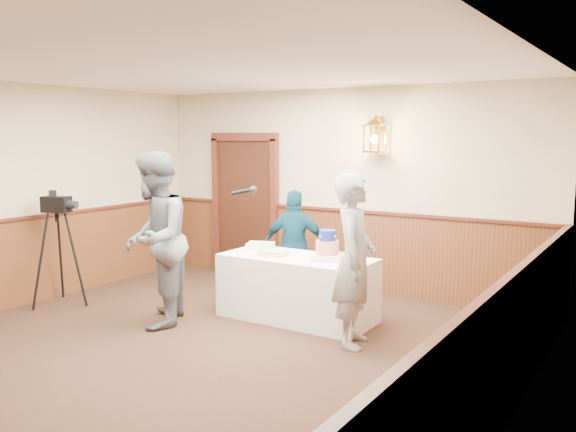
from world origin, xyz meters
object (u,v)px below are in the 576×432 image
(sheet_cake_green, at_px, (260,246))
(interviewer, at_px, (155,239))
(tiered_cake, at_px, (327,248))
(sheet_cake_yellow, at_px, (273,253))
(display_table, at_px, (297,288))
(assistant_p, at_px, (295,246))
(tv_camera_rig, at_px, (59,256))
(baker, at_px, (354,260))

(sheet_cake_green, bearing_deg, interviewer, -115.89)
(sheet_cake_green, bearing_deg, tiered_cake, -8.07)
(interviewer, bearing_deg, sheet_cake_yellow, 101.85)
(display_table, distance_m, tiered_cake, 0.64)
(display_table, relative_size, sheet_cake_green, 5.56)
(assistant_p, height_order, tv_camera_rig, assistant_p)
(baker, bearing_deg, tv_camera_rig, 81.57)
(assistant_p, bearing_deg, interviewer, 44.73)
(display_table, xyz_separation_m, baker, (0.95, -0.44, 0.52))
(assistant_p, relative_size, tv_camera_rig, 1.04)
(sheet_cake_yellow, bearing_deg, sheet_cake_green, 142.93)
(assistant_p, bearing_deg, tv_camera_rig, 15.29)
(sheet_cake_green, bearing_deg, baker, -21.20)
(sheet_cake_yellow, height_order, tv_camera_rig, tv_camera_rig)
(sheet_cake_yellow, relative_size, interviewer, 0.16)
(display_table, height_order, baker, baker)
(display_table, relative_size, interviewer, 0.91)
(assistant_p, bearing_deg, baker, 119.78)
(assistant_p, xyz_separation_m, tv_camera_rig, (-2.42, -1.79, -0.10))
(baker, bearing_deg, display_table, 47.06)
(tiered_cake, xyz_separation_m, tv_camera_rig, (-3.26, -1.12, -0.26))
(baker, xyz_separation_m, tv_camera_rig, (-3.84, -0.65, -0.26))
(display_table, height_order, sheet_cake_yellow, sheet_cake_yellow)
(display_table, relative_size, baker, 1.01)
(sheet_cake_green, xyz_separation_m, interviewer, (-0.59, -1.22, 0.20))
(interviewer, distance_m, tv_camera_rig, 1.68)
(tiered_cake, height_order, sheet_cake_green, tiered_cake)
(tiered_cake, relative_size, assistant_p, 0.28)
(interviewer, xyz_separation_m, baker, (2.19, 0.60, -0.10))
(sheet_cake_yellow, relative_size, tv_camera_rig, 0.22)
(tv_camera_rig, bearing_deg, display_table, 2.16)
(tv_camera_rig, bearing_deg, baker, -9.00)
(baker, height_order, assistant_p, baker)
(display_table, height_order, interviewer, interviewer)
(tiered_cake, xyz_separation_m, sheet_cake_yellow, (-0.64, -0.15, -0.10))
(tv_camera_rig, bearing_deg, sheet_cake_green, 10.96)
(baker, distance_m, assistant_p, 1.82)
(sheet_cake_green, distance_m, tv_camera_rig, 2.58)
(display_table, height_order, tv_camera_rig, tv_camera_rig)
(tiered_cake, xyz_separation_m, assistant_p, (-0.84, 0.67, -0.16))
(sheet_cake_yellow, distance_m, sheet_cake_green, 0.49)
(sheet_cake_yellow, xyz_separation_m, interviewer, (-0.98, -0.93, 0.21))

